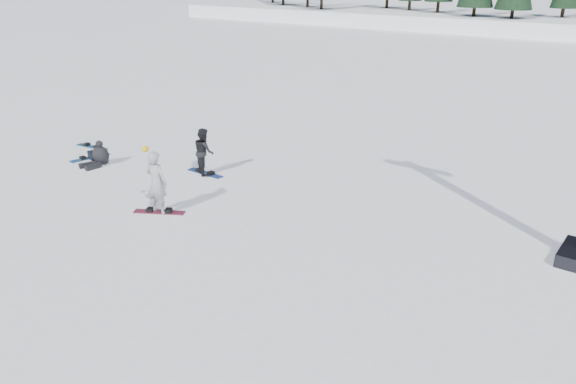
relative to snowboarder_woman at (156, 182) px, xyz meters
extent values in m
plane|color=white|center=(-1.32, 1.20, -0.95)|extent=(420.00, 420.00, 0.00)
cube|color=white|center=(-1.32, 56.20, -1.95)|extent=(90.00, 14.00, 5.00)
ellipsoid|color=white|center=(-71.32, 171.20, -14.56)|extent=(143.00, 110.00, 49.50)
ellipsoid|color=white|center=(-141.32, 211.20, -15.25)|extent=(169.00, 130.00, 52.00)
imported|color=#AAABB0|center=(0.00, 0.00, -0.01)|extent=(0.72, 0.51, 1.87)
sphere|color=#FCB20D|center=(-0.20, -0.12, 0.99)|extent=(0.18, 0.18, 0.18)
imported|color=black|center=(-1.14, 3.21, -0.14)|extent=(0.99, 0.94, 1.61)
ellipsoid|color=black|center=(-4.87, 1.80, -0.59)|extent=(0.75, 0.68, 0.67)
sphere|color=black|center=(-4.87, 1.80, -0.18)|extent=(0.26, 0.26, 0.26)
cube|color=black|center=(-4.71, 1.32, -0.86)|extent=(0.23, 0.60, 0.17)
cube|color=black|center=(-5.03, 1.32, -0.86)|extent=(0.38, 0.61, 0.17)
cube|color=black|center=(-5.57, 2.00, -0.80)|extent=(0.52, 0.42, 0.30)
cube|color=maroon|center=(0.00, 0.00, -0.93)|extent=(1.45, 0.96, 0.03)
cube|color=#1C379B|center=(-1.14, 3.21, -0.93)|extent=(1.51, 0.35, 0.03)
cube|color=#1B4F95|center=(-5.81, 2.00, -0.93)|extent=(0.60, 1.53, 0.03)
cube|color=#1C619B|center=(-6.86, 2.89, -0.93)|extent=(1.52, 0.42, 0.03)
camera|label=1|loc=(11.57, -10.13, 5.76)|focal=35.00mm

